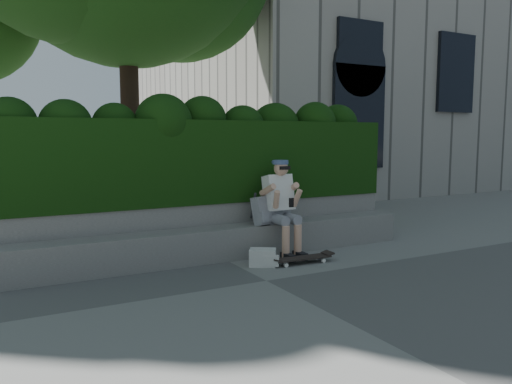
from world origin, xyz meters
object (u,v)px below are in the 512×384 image
backpack_ground (263,257)px  person (281,203)px  backpack_plaid (262,211)px  skateboard (302,258)px

backpack_ground → person: bearing=72.0°
person → backpack_plaid: (-0.26, 0.08, -0.10)m
person → backpack_plaid: size_ratio=3.39×
person → skateboard: bearing=-91.6°
person → backpack_ground: (-0.54, -0.44, -0.64)m
skateboard → backpack_ground: size_ratio=2.42×
person → skateboard: person is taller
backpack_plaid → backpack_ground: (-0.28, -0.52, -0.54)m
skateboard → backpack_plaid: (-0.24, 0.67, 0.58)m
backpack_ground → skateboard: bearing=16.9°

